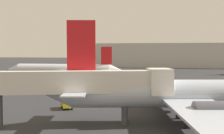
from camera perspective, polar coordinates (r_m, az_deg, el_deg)
The scene contains 5 objects.
airplane_at_gate at distance 31.32m, azimuth 16.49°, elevation -5.42°, with size 34.12×31.76×11.46m.
airplane_far_left at distance 65.24m, azimuth -10.14°, elevation -0.71°, with size 29.51×25.06×9.08m.
jet_bridge at distance 28.98m, azimuth -6.30°, elevation -3.40°, with size 21.02×7.75×6.18m.
baggage_cart at distance 38.46m, azimuth -9.60°, elevation -7.62°, with size 2.25×2.73×1.30m.
terminal_building at distance 142.70m, azimuth 11.61°, elevation 2.49°, with size 99.56×27.26×11.83m, color #B7B7B2.
Camera 1 is at (4.85, -7.47, 8.11)m, focal length 43.05 mm.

